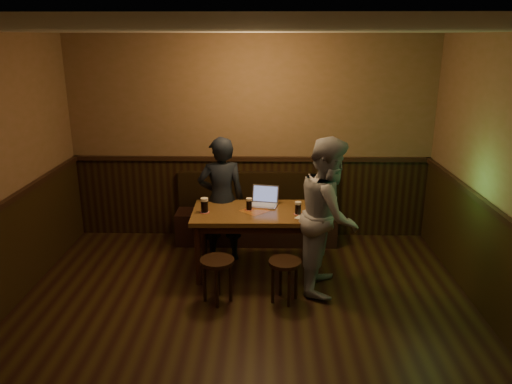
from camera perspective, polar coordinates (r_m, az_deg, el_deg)
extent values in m
cube|color=black|center=(4.70, -1.76, -18.77)|extent=(5.00, 6.00, 0.02)
cube|color=beige|center=(3.79, -2.17, 18.11)|extent=(5.00, 6.00, 0.02)
cube|color=brown|center=(6.93, -0.58, 6.09)|extent=(5.00, 0.02, 2.80)
cube|color=black|center=(7.12, -0.56, -0.68)|extent=(4.98, 0.04, 1.10)
cube|color=black|center=(6.93, -0.59, 3.80)|extent=(4.98, 0.06, 0.06)
cube|color=black|center=(6.98, 0.04, -3.91)|extent=(2.20, 0.50, 0.45)
cube|color=black|center=(7.01, 0.08, 0.30)|extent=(2.20, 0.10, 0.50)
cube|color=#532D17|center=(5.91, -0.15, -2.41)|extent=(1.48, 0.87, 0.05)
cube|color=black|center=(5.93, -0.15, -3.12)|extent=(1.36, 0.74, 0.08)
cube|color=maroon|center=(5.90, -0.15, -2.15)|extent=(0.39, 0.39, 0.00)
cylinder|color=black|center=(5.79, -6.66, -7.18)|extent=(0.07, 0.07, 0.73)
cylinder|color=black|center=(6.40, -5.98, -4.68)|extent=(0.07, 0.07, 0.73)
cylinder|color=black|center=(5.78, 6.34, -7.19)|extent=(0.07, 0.07, 0.73)
cylinder|color=black|center=(6.39, 5.71, -4.69)|extent=(0.07, 0.07, 0.73)
cylinder|color=black|center=(5.37, -4.47, -7.88)|extent=(0.38, 0.38, 0.04)
cylinder|color=black|center=(5.46, -2.92, -10.14)|extent=(0.04, 0.04, 0.48)
cylinder|color=black|center=(5.60, -4.33, -9.47)|extent=(0.04, 0.04, 0.48)
cylinder|color=black|center=(5.48, -5.90, -10.12)|extent=(0.04, 0.04, 0.48)
cylinder|color=black|center=(5.35, -4.50, -10.83)|extent=(0.04, 0.04, 0.48)
cylinder|color=black|center=(5.37, 3.32, -8.04)|extent=(0.45, 0.45, 0.04)
cylinder|color=black|center=(5.52, 4.61, -9.98)|extent=(0.04, 0.04, 0.46)
cylinder|color=black|center=(5.59, 2.78, -9.59)|extent=(0.04, 0.04, 0.46)
cylinder|color=black|center=(5.43, 1.93, -10.41)|extent=(0.04, 0.04, 0.46)
cylinder|color=black|center=(5.36, 3.80, -10.83)|extent=(0.04, 0.04, 0.46)
cylinder|color=#AD1525|center=(5.88, -5.88, -2.30)|extent=(0.11, 0.11, 0.00)
cylinder|color=silver|center=(5.88, -5.88, -2.27)|extent=(0.10, 0.10, 0.00)
cylinder|color=black|center=(5.86, -5.91, -1.62)|extent=(0.08, 0.08, 0.14)
cylinder|color=beige|center=(5.83, -5.93, -0.83)|extent=(0.09, 0.09, 0.03)
cylinder|color=#AD1525|center=(5.93, -0.79, -2.03)|extent=(0.09, 0.09, 0.00)
cylinder|color=silver|center=(5.93, -0.79, -2.00)|extent=(0.08, 0.08, 0.00)
cylinder|color=black|center=(5.91, -0.79, -1.46)|extent=(0.07, 0.07, 0.11)
cylinder|color=beige|center=(5.89, -0.80, -0.81)|extent=(0.07, 0.07, 0.03)
cylinder|color=#AD1525|center=(5.81, 4.81, -2.51)|extent=(0.10, 0.10, 0.00)
cylinder|color=silver|center=(5.81, 4.81, -2.48)|extent=(0.08, 0.08, 0.00)
cylinder|color=black|center=(5.79, 4.82, -1.92)|extent=(0.07, 0.07, 0.12)
cylinder|color=beige|center=(5.77, 4.84, -1.24)|extent=(0.08, 0.08, 0.03)
cube|color=silver|center=(6.06, 0.86, -1.54)|extent=(0.36, 0.29, 0.02)
cube|color=#B2B2B7|center=(6.06, 0.87, -1.45)|extent=(0.32, 0.23, 0.00)
cube|color=silver|center=(6.13, 1.09, -0.18)|extent=(0.33, 0.13, 0.21)
cube|color=#5868A4|center=(6.12, 1.07, -0.21)|extent=(0.30, 0.11, 0.18)
cube|color=silver|center=(5.69, 5.70, -2.98)|extent=(0.27, 0.24, 0.00)
imported|color=black|center=(6.27, -3.97, -0.85)|extent=(0.65, 0.49, 1.60)
imported|color=#939398|center=(5.57, 8.33, -2.61)|extent=(0.82, 0.96, 1.75)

